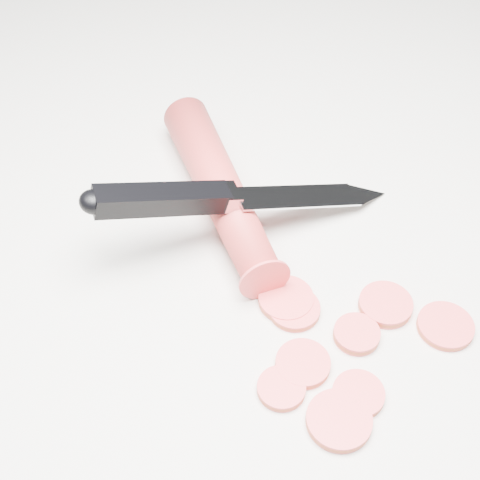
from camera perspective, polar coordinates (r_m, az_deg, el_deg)
ground at (r=0.47m, az=2.87°, el=-4.10°), size 2.40×2.40×0.00m
carrot at (r=0.51m, az=-1.69°, el=4.43°), size 0.09×0.19×0.03m
carrot_slice_0 at (r=0.42m, az=8.45°, el=-14.98°), size 0.04×0.04×0.01m
carrot_slice_1 at (r=0.42m, az=3.55°, el=-12.52°), size 0.03×0.03×0.01m
carrot_slice_2 at (r=0.43m, az=5.39°, el=-10.46°), size 0.04×0.04×0.01m
carrot_slice_3 at (r=0.47m, az=17.12°, el=-7.03°), size 0.04×0.04×0.01m
carrot_slice_4 at (r=0.45m, az=9.92°, el=-7.91°), size 0.03×0.03×0.01m
carrot_slice_5 at (r=0.46m, az=4.65°, el=-5.88°), size 0.04×0.04×0.01m
carrot_slice_6 at (r=0.43m, az=10.07°, el=-12.81°), size 0.03×0.03×0.01m
carrot_slice_7 at (r=0.47m, az=12.31°, el=-5.41°), size 0.04×0.04×0.01m
carrot_slice_8 at (r=0.46m, az=3.95°, el=-5.06°), size 0.04×0.04×0.01m
kitchen_knife at (r=0.48m, az=0.61°, el=4.03°), size 0.23×0.10×0.07m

